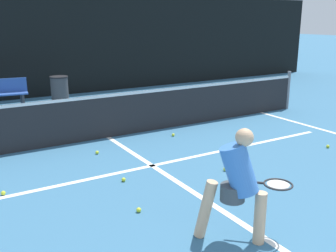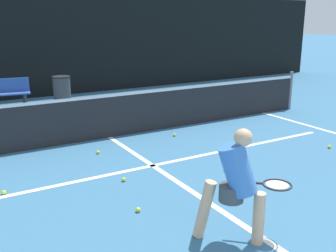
% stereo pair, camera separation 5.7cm
% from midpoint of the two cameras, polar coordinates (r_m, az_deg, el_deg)
% --- Properties ---
extents(court_service_line, '(8.25, 0.10, 0.01)m').
position_cam_midpoint_polar(court_service_line, '(6.95, -2.00, -5.76)').
color(court_service_line, white).
rests_on(court_service_line, ground).
extents(court_center_mark, '(0.10, 5.78, 0.01)m').
position_cam_midpoint_polar(court_center_mark, '(6.23, 2.01, -8.34)').
color(court_center_mark, white).
rests_on(court_center_mark, ground).
extents(net, '(11.09, 0.09, 1.07)m').
position_cam_midpoint_polar(net, '(8.52, -8.43, 1.67)').
color(net, slate).
rests_on(net, ground).
extents(fence_back, '(24.00, 0.06, 3.32)m').
position_cam_midpoint_polar(fence_back, '(13.47, -17.54, 11.06)').
color(fence_back, black).
rests_on(fence_back, ground).
extents(player_practicing, '(1.13, 0.77, 1.37)m').
position_cam_midpoint_polar(player_practicing, '(4.52, 10.25, -8.00)').
color(player_practicing, '#DBAD84').
rests_on(player_practicing, ground).
extents(tennis_ball_scattered_0, '(0.07, 0.07, 0.07)m').
position_cam_midpoint_polar(tennis_ball_scattered_0, '(6.33, -22.50, -8.88)').
color(tennis_ball_scattered_0, '#D1E033').
rests_on(tennis_ball_scattered_0, ground).
extents(tennis_ball_scattered_2, '(0.07, 0.07, 0.07)m').
position_cam_midpoint_polar(tennis_ball_scattered_2, '(6.33, -6.19, -7.71)').
color(tennis_ball_scattered_2, '#D1E033').
rests_on(tennis_ball_scattered_2, ground).
extents(tennis_ball_scattered_3, '(0.07, 0.07, 0.07)m').
position_cam_midpoint_polar(tennis_ball_scattered_3, '(8.62, 1.12, -1.29)').
color(tennis_ball_scattered_3, '#D1E033').
rests_on(tennis_ball_scattered_3, ground).
extents(tennis_ball_scattered_4, '(0.07, 0.07, 0.07)m').
position_cam_midpoint_polar(tennis_ball_scattered_4, '(7.63, -9.92, -3.77)').
color(tennis_ball_scattered_4, '#D1E033').
rests_on(tennis_ball_scattered_4, ground).
extents(tennis_ball_scattered_5, '(0.07, 0.07, 0.07)m').
position_cam_midpoint_polar(tennis_ball_scattered_5, '(5.38, -4.06, -12.03)').
color(tennis_ball_scattered_5, '#D1E033').
rests_on(tennis_ball_scattered_5, ground).
extents(tennis_ball_scattered_7, '(0.07, 0.07, 0.07)m').
position_cam_midpoint_polar(tennis_ball_scattered_7, '(8.47, 22.56, -2.81)').
color(tennis_ball_scattered_7, '#D1E033').
rests_on(tennis_ball_scattered_7, ground).
extents(tennis_ball_scattered_8, '(0.07, 0.07, 0.07)m').
position_cam_midpoint_polar(tennis_ball_scattered_8, '(6.77, 8.60, -6.24)').
color(tennis_ball_scattered_8, '#D1E033').
rests_on(tennis_ball_scattered_8, ground).
extents(trash_bin, '(0.54, 0.54, 0.82)m').
position_cam_midpoint_polar(trash_bin, '(12.42, -15.01, 5.14)').
color(trash_bin, '#3F3F42').
rests_on(trash_bin, ground).
extents(parked_car, '(1.90, 4.45, 1.44)m').
position_cam_midpoint_polar(parked_car, '(16.63, -14.57, 8.34)').
color(parked_car, maroon).
rests_on(parked_car, ground).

